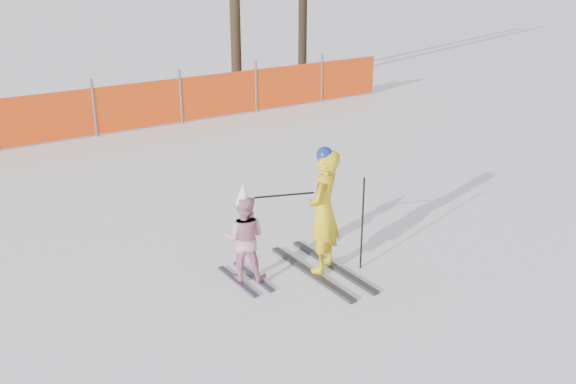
% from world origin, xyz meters
% --- Properties ---
extents(ground, '(120.00, 120.00, 0.00)m').
position_xyz_m(ground, '(0.00, 0.00, 0.00)').
color(ground, white).
rests_on(ground, ground).
extents(adult, '(0.67, 1.65, 1.62)m').
position_xyz_m(adult, '(0.27, 0.13, 0.80)').
color(adult, black).
rests_on(adult, ground).
extents(child, '(0.65, 0.87, 1.25)m').
position_xyz_m(child, '(-0.64, 0.47, 0.57)').
color(child, black).
rests_on(child, ground).
extents(ski_poles, '(1.26, 0.52, 1.21)m').
position_xyz_m(ski_poles, '(0.38, 0.07, 0.78)').
color(ski_poles, black).
rests_on(ski_poles, ground).
extents(safety_fence, '(17.78, 0.06, 1.25)m').
position_xyz_m(safety_fence, '(-1.26, 7.79, 0.56)').
color(safety_fence, '#595960').
rests_on(safety_fence, ground).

